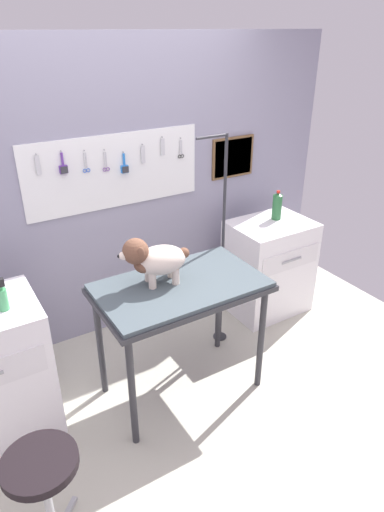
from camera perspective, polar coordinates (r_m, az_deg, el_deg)
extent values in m
cube|color=#BBB8A6|center=(3.21, 1.15, -19.61)|extent=(4.40, 4.00, 0.04)
cube|color=#8D8AA0|center=(3.54, -9.93, 7.50)|extent=(4.00, 0.06, 2.30)
cube|color=white|center=(3.45, -9.71, 10.57)|extent=(1.38, 0.02, 0.55)
cylinder|color=gray|center=(3.24, -19.24, 12.15)|extent=(0.01, 0.02, 0.01)
cube|color=silver|center=(3.25, -18.99, 10.84)|extent=(0.03, 0.01, 0.13)
cylinder|color=gray|center=(3.27, -16.35, 12.70)|extent=(0.01, 0.02, 0.01)
cylinder|color=#633899|center=(3.28, -16.18, 11.74)|extent=(0.02, 0.02, 0.09)
cube|color=#633899|center=(3.30, -16.01, 10.53)|extent=(0.06, 0.02, 0.06)
cube|color=#333338|center=(3.28, -15.93, 10.47)|extent=(0.05, 0.01, 0.05)
cylinder|color=gray|center=(3.32, -13.58, 12.93)|extent=(0.01, 0.02, 0.01)
cube|color=silver|center=(3.33, -13.49, 11.71)|extent=(0.01, 0.00, 0.11)
cube|color=silver|center=(3.33, -13.29, 11.75)|extent=(0.01, 0.00, 0.11)
torus|color=blue|center=(3.35, -13.47, 10.49)|extent=(0.03, 0.01, 0.03)
torus|color=blue|center=(3.35, -13.04, 10.57)|extent=(0.03, 0.01, 0.03)
cylinder|color=gray|center=(3.37, -11.13, 13.12)|extent=(0.01, 0.02, 0.01)
cube|color=silver|center=(3.38, -11.05, 11.92)|extent=(0.01, 0.00, 0.11)
cube|color=silver|center=(3.38, -10.86, 11.96)|extent=(0.01, 0.00, 0.11)
torus|color=#71458E|center=(3.40, -11.06, 10.72)|extent=(0.03, 0.01, 0.03)
torus|color=#71458E|center=(3.41, -10.64, 10.80)|extent=(0.03, 0.01, 0.03)
cylinder|color=gray|center=(3.43, -8.77, 12.95)|extent=(0.01, 0.02, 0.01)
cylinder|color=blue|center=(3.44, -8.64, 12.03)|extent=(0.02, 0.02, 0.09)
cube|color=blue|center=(3.46, -8.56, 10.87)|extent=(0.06, 0.02, 0.06)
cube|color=#333338|center=(3.44, -8.45, 10.81)|extent=(0.05, 0.01, 0.05)
cylinder|color=gray|center=(3.49, -6.38, 13.94)|extent=(0.01, 0.02, 0.01)
cube|color=silver|center=(3.50, -6.24, 12.72)|extent=(0.03, 0.01, 0.13)
cylinder|color=gray|center=(3.55, -3.86, 14.87)|extent=(0.01, 0.02, 0.01)
cube|color=silver|center=(3.56, -3.74, 13.67)|extent=(0.03, 0.01, 0.13)
cylinder|color=gray|center=(3.63, -1.52, 14.77)|extent=(0.01, 0.02, 0.01)
cube|color=silver|center=(3.64, -1.51, 13.65)|extent=(0.01, 0.00, 0.11)
cube|color=silver|center=(3.64, -1.34, 13.68)|extent=(0.01, 0.00, 0.11)
torus|color=#292929|center=(3.65, -1.59, 12.53)|extent=(0.03, 0.01, 0.03)
torus|color=#292929|center=(3.67, -1.23, 12.58)|extent=(0.03, 0.01, 0.03)
cube|color=brown|center=(3.97, 5.21, 12.39)|extent=(0.42, 0.02, 0.35)
cube|color=#A77755|center=(3.97, 5.26, 12.37)|extent=(0.38, 0.01, 0.31)
cylinder|color=#2D2D33|center=(2.77, -7.60, -16.84)|extent=(0.04, 0.04, 0.81)
cylinder|color=#2D2D33|center=(3.17, 8.77, -10.42)|extent=(0.04, 0.04, 0.81)
cylinder|color=#2D2D33|center=(3.15, -11.60, -11.04)|extent=(0.04, 0.04, 0.81)
cylinder|color=#2D2D33|center=(3.50, 3.40, -6.09)|extent=(0.04, 0.04, 0.81)
cube|color=#2D2D33|center=(2.87, -1.45, -4.27)|extent=(1.09, 0.64, 0.03)
cube|color=#424E54|center=(2.85, -1.46, -3.73)|extent=(1.06, 0.62, 0.03)
cylinder|color=#2D2D33|center=(3.82, 3.55, -10.17)|extent=(0.11, 0.11, 0.01)
cylinder|color=#2D2D33|center=(3.38, 3.95, 1.19)|extent=(0.02, 0.02, 1.69)
cylinder|color=#2D2D33|center=(3.04, 2.54, 14.92)|extent=(0.24, 0.02, 0.02)
cylinder|color=beige|center=(2.78, -5.06, -3.09)|extent=(0.05, 0.05, 0.11)
cylinder|color=beige|center=(2.86, -5.58, -2.16)|extent=(0.05, 0.05, 0.11)
cylinder|color=beige|center=(2.82, -2.09, -2.57)|extent=(0.05, 0.05, 0.11)
cylinder|color=beige|center=(2.90, -2.69, -1.67)|extent=(0.05, 0.05, 0.11)
ellipsoid|color=beige|center=(2.79, -4.02, -0.51)|extent=(0.36, 0.27, 0.18)
ellipsoid|color=brown|center=(2.77, -6.27, -1.05)|extent=(0.14, 0.16, 0.10)
sphere|color=brown|center=(2.72, -7.19, 0.60)|extent=(0.16, 0.16, 0.16)
ellipsoid|color=beige|center=(2.71, -8.59, 0.07)|extent=(0.08, 0.07, 0.05)
sphere|color=black|center=(2.71, -9.26, -0.04)|extent=(0.02, 0.02, 0.02)
ellipsoid|color=brown|center=(2.65, -6.52, 0.26)|extent=(0.05, 0.04, 0.09)
ellipsoid|color=brown|center=(2.77, -7.22, 1.47)|extent=(0.05, 0.04, 0.09)
sphere|color=brown|center=(2.82, -1.03, 0.39)|extent=(0.07, 0.07, 0.07)
cube|color=white|center=(4.03, 9.68, -1.36)|extent=(0.68, 0.52, 0.84)
cube|color=silver|center=(3.77, 12.46, -0.51)|extent=(0.60, 0.01, 0.17)
cylinder|color=#99999E|center=(3.77, 12.55, -0.56)|extent=(0.20, 0.02, 0.02)
cylinder|color=#9E9EA3|center=(2.57, -17.76, -27.81)|extent=(0.04, 0.04, 0.53)
cylinder|color=black|center=(2.34, -18.83, -23.68)|extent=(0.35, 0.35, 0.04)
cylinder|color=#48A564|center=(2.73, -22.94, -5.11)|extent=(0.06, 0.06, 0.13)
cylinder|color=#48A564|center=(2.69, -23.22, -3.75)|extent=(0.03, 0.03, 0.02)
cylinder|color=#296536|center=(3.90, 10.75, 6.12)|extent=(0.08, 0.08, 0.21)
cone|color=#296536|center=(3.86, 10.90, 7.72)|extent=(0.08, 0.08, 0.02)
cylinder|color=red|center=(3.85, 10.92, 8.01)|extent=(0.03, 0.03, 0.02)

